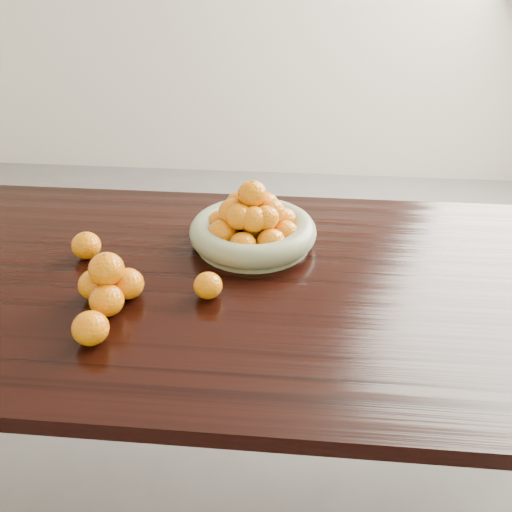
# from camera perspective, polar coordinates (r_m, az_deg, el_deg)

# --- Properties ---
(ground) EXTENTS (5.00, 5.00, 0.00)m
(ground) POSITION_cam_1_polar(r_m,az_deg,el_deg) (1.94, 0.40, -21.18)
(ground) COLOR #5D5A58
(ground) RESTS_ON ground
(dining_table) EXTENTS (2.00, 1.00, 0.75)m
(dining_table) POSITION_cam_1_polar(r_m,az_deg,el_deg) (1.48, 0.49, -5.26)
(dining_table) COLOR black
(dining_table) RESTS_ON ground
(fruit_bowl) EXTENTS (0.35, 0.35, 0.19)m
(fruit_bowl) POSITION_cam_1_polar(r_m,az_deg,el_deg) (1.56, -0.34, 3.00)
(fruit_bowl) COLOR gray
(fruit_bowl) RESTS_ON dining_table
(orange_pyramid) EXTENTS (0.15, 0.15, 0.13)m
(orange_pyramid) POSITION_cam_1_polar(r_m,az_deg,el_deg) (1.36, -14.50, -2.73)
(orange_pyramid) COLOR orange
(orange_pyramid) RESTS_ON dining_table
(loose_orange_0) EXTENTS (0.08, 0.08, 0.07)m
(loose_orange_0) POSITION_cam_1_polar(r_m,az_deg,el_deg) (1.57, -16.62, 1.02)
(loose_orange_0) COLOR orange
(loose_orange_0) RESTS_ON dining_table
(loose_orange_1) EXTENTS (0.08, 0.08, 0.07)m
(loose_orange_1) POSITION_cam_1_polar(r_m,az_deg,el_deg) (1.26, -16.22, -6.94)
(loose_orange_1) COLOR orange
(loose_orange_1) RESTS_ON dining_table
(loose_orange_2) EXTENTS (0.07, 0.07, 0.06)m
(loose_orange_2) POSITION_cam_1_polar(r_m,az_deg,el_deg) (1.35, -4.82, -2.96)
(loose_orange_2) COLOR orange
(loose_orange_2) RESTS_ON dining_table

